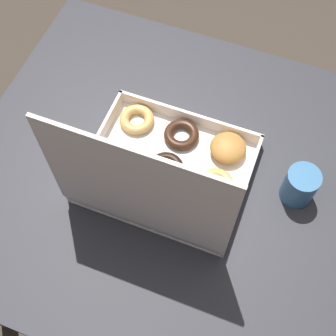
{
  "coord_description": "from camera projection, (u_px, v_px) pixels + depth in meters",
  "views": [
    {
      "loc": [
        -0.17,
        0.5,
        1.73
      ],
      "look_at": [
        0.02,
        -0.0,
        0.74
      ],
      "focal_mm": 50.0,
      "sensor_mm": 36.0,
      "label": 1
    }
  ],
  "objects": [
    {
      "name": "ground_plane",
      "position": [
        173.0,
        262.0,
        1.77
      ],
      "size": [
        8.0,
        8.0,
        0.0
      ],
      "primitive_type": "plane",
      "color": "#42382D"
    },
    {
      "name": "dining_table",
      "position": [
        175.0,
        192.0,
        1.23
      ],
      "size": [
        1.04,
        0.92,
        0.72
      ],
      "color": "#2D2D33",
      "rests_on": "ground_plane"
    },
    {
      "name": "donut_box",
      "position": [
        162.0,
        174.0,
        1.08
      ],
      "size": [
        0.39,
        0.32,
        0.37
      ],
      "color": "silver",
      "rests_on": "dining_table"
    },
    {
      "name": "coffee_mug",
      "position": [
        300.0,
        185.0,
        1.07
      ],
      "size": [
        0.08,
        0.08,
        0.1
      ],
      "color": "teal",
      "rests_on": "dining_table"
    }
  ]
}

